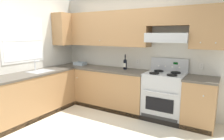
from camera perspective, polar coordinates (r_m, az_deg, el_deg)
name	(u,v)px	position (r m, az deg, el deg)	size (l,w,h in m)	color
ground_plane	(80,130)	(3.74, -9.07, -16.60)	(7.04, 7.04, 0.00)	beige
wall_back	(137,43)	(4.44, 7.27, 7.55)	(4.68, 0.57, 2.55)	silver
wall_left	(28,50)	(4.69, -22.88, 5.30)	(0.47, 4.00, 2.55)	silver
counter_back_run	(116,89)	(4.52, 1.23, -5.57)	(3.60, 0.65, 0.91)	#A87A4C
counter_left_run	(33,94)	(4.43, -21.76, -6.52)	(0.63, 1.91, 1.13)	#A87A4C
stove	(164,96)	(4.12, 14.68, -7.10)	(0.76, 0.62, 1.20)	#B7BABC
wine_bottle	(125,64)	(4.41, 3.79, 1.85)	(0.08, 0.08, 0.33)	black
bowl	(80,64)	(5.10, -9.14, 1.71)	(0.29, 0.21, 0.07)	#9EADB7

